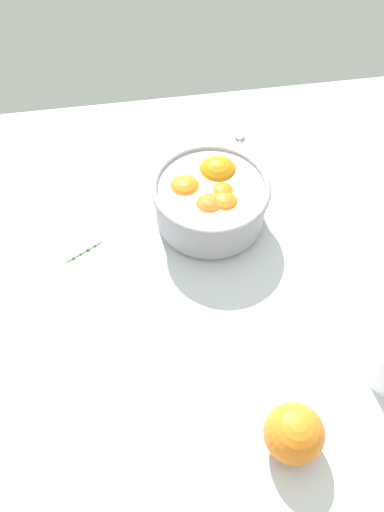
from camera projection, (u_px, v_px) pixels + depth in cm
name	position (u px, v px, depth cm)	size (l,w,h in cm)	color
ground_plane	(180.00, 285.00, 94.67)	(130.22, 99.99, 3.00)	silver
fruit_bowl	(209.00, 200.00, 97.07)	(21.37, 21.37, 10.73)	#99999E
loose_orange_1	(294.00, 433.00, 73.82)	(8.58, 8.58, 8.58)	orange
spoon	(240.00, 145.00, 112.66)	(4.09, 14.61, 1.00)	silver
herb_sprig_1	(84.00, 252.00, 96.83)	(6.80, 3.99, 0.81)	#49763C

